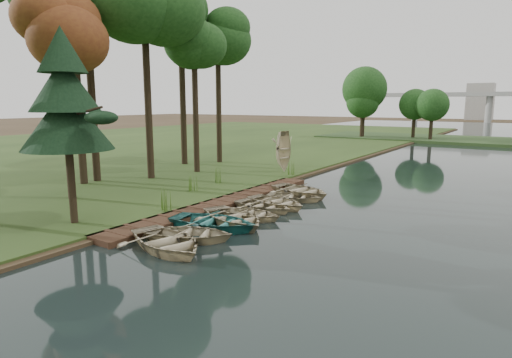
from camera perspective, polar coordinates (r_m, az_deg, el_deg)
The scene contains 25 objects.
ground at distance 22.31m, azimuth -1.11°, elevation -4.14°, with size 300.00×300.00×0.00m, color #3D2F1D.
boardwalk at distance 23.20m, azimuth -4.38°, elevation -3.24°, with size 1.60×16.00×0.30m, color #372215.
peninsula at distance 68.16m, azimuth 29.78°, elevation 4.33°, with size 50.00×14.00×0.45m, color #28401C.
far_trees at distance 68.25m, azimuth 27.42°, elevation 9.76°, with size 45.60×5.60×8.80m.
building_b at distance 163.73m, azimuth 27.71°, elevation 9.12°, with size 8.00×8.00×12.00m, color #A5A5A0.
rowboat_0 at distance 16.45m, azimuth -11.82°, elevation -7.89°, with size 2.87×4.02×0.83m, color tan.
rowboat_1 at distance 17.39m, azimuth -8.72°, elevation -7.01°, with size 2.45×3.43×0.71m, color tan.
rowboat_2 at distance 18.75m, azimuth -5.69°, elevation -5.49°, with size 2.87×4.01×0.83m, color #286F6A.
rowboat_3 at distance 19.41m, azimuth -3.01°, elevation -4.92°, with size 2.85×3.99×0.83m, color tan.
rowboat_4 at distance 20.36m, azimuth -0.72°, elevation -4.47°, with size 2.19×3.07×0.64m, color tan.
rowboat_5 at distance 21.89m, azimuth 0.99°, elevation -3.37°, with size 2.36×3.31×0.69m, color tan.
rowboat_6 at distance 22.59m, azimuth 2.71°, elevation -2.89°, with size 2.54×3.55×0.74m, color tan.
rowboat_7 at distance 24.12m, azimuth 5.09°, elevation -2.19°, with size 2.23×3.12×0.65m, color tan.
rowboat_8 at distance 25.46m, azimuth 5.93°, elevation -1.34°, with size 2.87×4.02×0.83m, color tan.
stored_rowboat at distance 32.71m, azimuth 3.69°, elevation 1.51°, with size 2.23×3.12×0.65m, color tan.
tree_2 at distance 25.60m, azimuth -24.77°, elevation 18.23°, with size 4.58×4.58×11.25m.
tree_3 at distance 31.26m, azimuth -14.76°, elevation 22.01°, with size 5.56×5.56×14.29m.
tree_4 at distance 33.02m, azimuth -8.28°, elevation 17.48°, with size 3.73×3.73×11.27m.
tree_5 at distance 38.13m, azimuth -10.10°, elevation 21.88°, with size 5.26×5.26×15.49m.
tree_6 at distance 38.51m, azimuth -5.14°, elevation 18.54°, with size 4.86×4.86×13.07m.
pine_tree at distance 19.89m, azimuth -24.08°, elevation 9.43°, with size 3.80×3.80×8.32m.
reeds_0 at distance 21.34m, azimuth -11.83°, elevation -2.63°, with size 0.60×0.60×1.13m, color #3F661E.
reeds_1 at distance 25.73m, azimuth -8.36°, elevation -0.53°, with size 0.60×0.60×0.99m, color #3F661E.
reeds_2 at distance 28.15m, azimuth -5.34°, elevation 0.61°, with size 0.60×0.60×1.14m, color #3F661E.
reeds_3 at distance 31.46m, azimuth 4.80°, elevation 1.48°, with size 0.60×0.60×1.00m, color #3F661E.
Camera 1 is at (12.26, -17.82, 5.48)m, focal length 30.00 mm.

